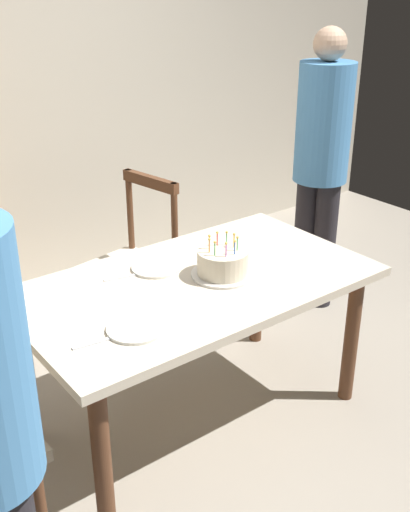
{
  "coord_description": "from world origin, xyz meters",
  "views": [
    {
      "loc": [
        -1.44,
        -1.95,
        1.96
      ],
      "look_at": [
        0.05,
        0.0,
        0.83
      ],
      "focal_mm": 43.72,
      "sensor_mm": 36.0,
      "label": 1
    }
  ],
  "objects": [
    {
      "name": "plate_far_side",
      "position": [
        -0.08,
        0.2,
        0.74
      ],
      "size": [
        0.22,
        0.22,
        0.01
      ],
      "primitive_type": "cylinder",
      "color": "silver",
      "rests_on": "dining_table"
    },
    {
      "name": "fork_far_side",
      "position": [
        -0.24,
        0.21,
        0.73
      ],
      "size": [
        0.18,
        0.06,
        0.01
      ],
      "primitive_type": "cube",
      "rotation": [
        0.0,
        0.0,
        -0.23
      ],
      "color": "silver",
      "rests_on": "dining_table"
    },
    {
      "name": "birthday_cake",
      "position": [
        0.12,
        -0.04,
        0.79
      ],
      "size": [
        0.28,
        0.28,
        0.19
      ],
      "color": "silver",
      "rests_on": "dining_table"
    },
    {
      "name": "ground",
      "position": [
        0.0,
        0.0,
        0.0
      ],
      "size": [
        6.4,
        6.4,
        0.0
      ],
      "primitive_type": "plane",
      "color": "#9E9384"
    },
    {
      "name": "plate_near_celebrant",
      "position": [
        -0.43,
        -0.2,
        0.74
      ],
      "size": [
        0.22,
        0.22,
        0.01
      ],
      "primitive_type": "cylinder",
      "color": "silver",
      "rests_on": "dining_table"
    },
    {
      "name": "fork_near_celebrant",
      "position": [
        -0.59,
        -0.19,
        0.73
      ],
      "size": [
        0.18,
        0.04,
        0.01
      ],
      "primitive_type": "cube",
      "rotation": [
        0.0,
        0.0,
        -0.13
      ],
      "color": "silver",
      "rests_on": "dining_table"
    },
    {
      "name": "back_wall",
      "position": [
        0.0,
        1.85,
        1.3
      ],
      "size": [
        6.4,
        0.1,
        2.6
      ],
      "primitive_type": "cube",
      "color": "beige",
      "rests_on": "ground"
    },
    {
      "name": "dining_table",
      "position": [
        0.0,
        0.0,
        0.64
      ],
      "size": [
        1.56,
        0.88,
        0.73
      ],
      "color": "beige",
      "rests_on": "ground"
    },
    {
      "name": "person_guest",
      "position": [
        1.28,
        0.47,
        0.96
      ],
      "size": [
        0.32,
        0.32,
        1.69
      ],
      "color": "#262328",
      "rests_on": "ground"
    },
    {
      "name": "chair_spindle_back",
      "position": [
        0.12,
        0.77,
        0.46
      ],
      "size": [
        0.51,
        0.51,
        0.95
      ],
      "color": "beige",
      "rests_on": "ground"
    }
  ]
}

